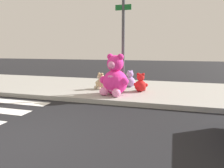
{
  "coord_description": "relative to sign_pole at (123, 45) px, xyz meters",
  "views": [
    {
      "loc": [
        2.71,
        -2.76,
        1.66
      ],
      "look_at": [
        0.83,
        3.6,
        0.55
      ],
      "focal_mm": 32.75,
      "sensor_mm": 36.0,
      "label": 1
    }
  ],
  "objects": [
    {
      "name": "ground_plane",
      "position": [
        -1.0,
        -4.4,
        -1.85
      ],
      "size": [
        60.0,
        60.0,
        0.0
      ],
      "primitive_type": "plane",
      "color": "black"
    },
    {
      "name": "sidewalk",
      "position": [
        -1.0,
        0.8,
        -1.77
      ],
      "size": [
        28.0,
        4.4,
        0.15
      ],
      "primitive_type": "cube",
      "color": "#9E9B93",
      "rests_on": "ground_plane"
    },
    {
      "name": "sign_pole",
      "position": [
        0.0,
        0.0,
        0.0
      ],
      "size": [
        0.56,
        0.11,
        3.2
      ],
      "color": "#4C4C51",
      "rests_on": "sidewalk"
    },
    {
      "name": "plush_pink_large",
      "position": [
        -0.14,
        -0.59,
        -1.14
      ],
      "size": [
        1.05,
        0.97,
        1.39
      ],
      "color": "#F22D93",
      "rests_on": "sidewalk"
    },
    {
      "name": "plush_lavender",
      "position": [
        0.04,
        1.03,
        -1.42
      ],
      "size": [
        0.5,
        0.49,
        0.69
      ],
      "color": "#B28CD8",
      "rests_on": "sidewalk"
    },
    {
      "name": "plush_lime",
      "position": [
        -0.32,
        0.6,
        -1.48
      ],
      "size": [
        0.38,
        0.39,
        0.54
      ],
      "color": "#8CD133",
      "rests_on": "sidewalk"
    },
    {
      "name": "plush_red",
      "position": [
        0.62,
        0.2,
        -1.42
      ],
      "size": [
        0.53,
        0.47,
        0.69
      ],
      "color": "red",
      "rests_on": "sidewalk"
    },
    {
      "name": "plush_tan",
      "position": [
        -0.96,
        0.24,
        -1.44
      ],
      "size": [
        0.44,
        0.46,
        0.64
      ],
      "color": "tan",
      "rests_on": "sidewalk"
    }
  ]
}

